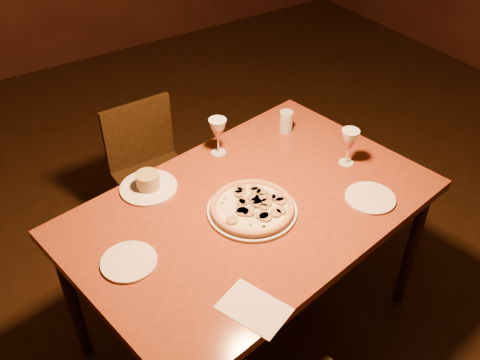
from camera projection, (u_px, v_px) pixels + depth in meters
floor at (318, 324)px, 2.67m from camera, size 7.00×7.00×0.00m
dining_table at (252, 217)px, 2.22m from camera, size 1.61×1.18×0.79m
chair_far at (151, 169)px, 2.91m from camera, size 0.40×0.40×0.81m
pizza_plate at (252, 208)px, 2.13m from camera, size 0.36×0.36×0.04m
ramekin_saucer at (148, 184)px, 2.24m from camera, size 0.24×0.24×0.08m
wine_glass_far at (218, 137)px, 2.40m from camera, size 0.08×0.08×0.18m
wine_glass_right at (348, 147)px, 2.34m from camera, size 0.08×0.08×0.17m
water_tumbler at (286, 121)px, 2.57m from camera, size 0.06×0.06×0.11m
side_plate_left at (129, 262)px, 1.92m from camera, size 0.20×0.20×0.01m
side_plate_near at (370, 198)px, 2.20m from camera, size 0.21×0.21×0.01m
menu_card at (254, 308)px, 1.76m from camera, size 0.22×0.26×0.00m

